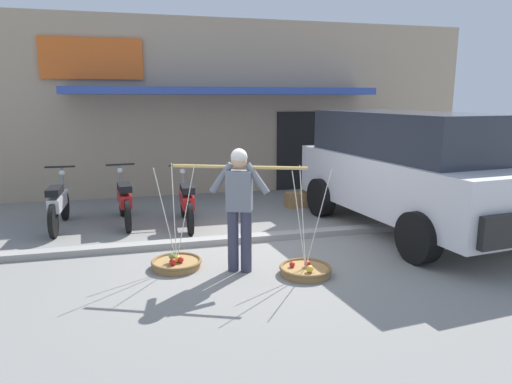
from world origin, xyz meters
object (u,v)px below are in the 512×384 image
object	(u,v)px
fruit_basket_left_side	(305,269)
parked_truck	(408,168)
motorcycle_third_in_row	(186,202)
fruit_basket_right_side	(177,263)
motorcycle_second_in_row	(124,200)
fruit_vendor	(239,202)
motorcycle_nearest_shop	(58,204)
wooden_crate	(296,200)

from	to	relation	value
fruit_basket_left_side	parked_truck	distance (m)	3.17
motorcycle_third_in_row	fruit_basket_right_side	bearing A→B (deg)	-99.96
motorcycle_second_in_row	parked_truck	distance (m)	5.23
fruit_basket_left_side	motorcycle_second_in_row	distance (m)	4.07
fruit_vendor	fruit_basket_left_side	size ratio (longest dim) A/B	1.17
fruit_basket_right_side	motorcycle_second_in_row	size ratio (longest dim) A/B	0.80
fruit_vendor	parked_truck	size ratio (longest dim) A/B	0.34
motorcycle_nearest_shop	motorcycle_third_in_row	size ratio (longest dim) A/B	1.00
fruit_vendor	fruit_basket_left_side	bearing A→B (deg)	-22.47
fruit_basket_left_side	wooden_crate	xyz separation A→B (m)	(1.19, 3.78, 0.09)
motorcycle_second_in_row	wooden_crate	bearing A→B (deg)	8.14
fruit_basket_right_side	parked_truck	xyz separation A→B (m)	(4.18, 0.93, 1.06)
fruit_basket_right_side	motorcycle_nearest_shop	world-z (taller)	fruit_basket_right_side
motorcycle_nearest_shop	parked_truck	size ratio (longest dim) A/B	0.37
fruit_basket_right_side	parked_truck	world-z (taller)	parked_truck
motorcycle_third_in_row	wooden_crate	bearing A→B (deg)	20.68
motorcycle_third_in_row	wooden_crate	xyz separation A→B (m)	(2.48, 0.93, -0.29)
motorcycle_nearest_shop	motorcycle_third_in_row	world-z (taller)	same
fruit_vendor	motorcycle_second_in_row	size ratio (longest dim) A/B	0.93
fruit_vendor	wooden_crate	world-z (taller)	fruit_vendor
fruit_basket_right_side	motorcycle_second_in_row	world-z (taller)	fruit_basket_right_side
parked_truck	wooden_crate	xyz separation A→B (m)	(-1.32, 2.17, -0.97)
fruit_vendor	motorcycle_second_in_row	distance (m)	3.36
motorcycle_nearest_shop	motorcycle_second_in_row	distance (m)	1.15
parked_truck	fruit_vendor	bearing A→B (deg)	-159.22
parked_truck	motorcycle_third_in_row	bearing A→B (deg)	162.04
fruit_basket_left_side	fruit_basket_right_side	bearing A→B (deg)	157.69
wooden_crate	fruit_vendor	bearing A→B (deg)	-120.47
fruit_vendor	fruit_basket_right_side	bearing A→B (deg)	157.84
motorcycle_third_in_row	parked_truck	bearing A→B (deg)	-17.96
fruit_vendor	wooden_crate	distance (m)	4.07
fruit_basket_left_side	parked_truck	size ratio (longest dim) A/B	0.29
fruit_vendor	wooden_crate	xyz separation A→B (m)	(2.02, 3.44, -0.82)
fruit_vendor	motorcycle_nearest_shop	distance (m)	4.00
fruit_basket_left_side	motorcycle_nearest_shop	size ratio (longest dim) A/B	0.80
motorcycle_third_in_row	parked_truck	distance (m)	4.05
motorcycle_nearest_shop	parked_truck	xyz separation A→B (m)	(6.07, -1.62, 0.68)
fruit_vendor	motorcycle_nearest_shop	xyz separation A→B (m)	(-2.72, 2.89, -0.53)
parked_truck	wooden_crate	bearing A→B (deg)	121.43
fruit_vendor	wooden_crate	size ratio (longest dim) A/B	3.85
fruit_basket_left_side	wooden_crate	size ratio (longest dim) A/B	3.30
motorcycle_nearest_shop	motorcycle_second_in_row	size ratio (longest dim) A/B	1.00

